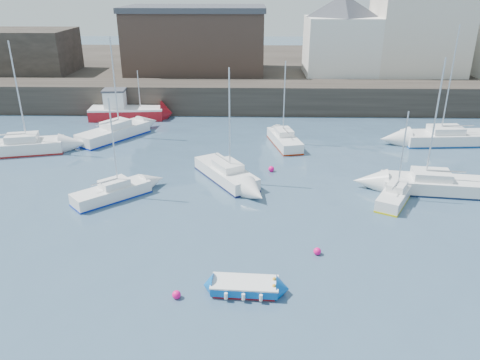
{
  "coord_description": "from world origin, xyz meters",
  "views": [
    {
      "loc": [
        0.64,
        -15.05,
        13.01
      ],
      "look_at": [
        0.0,
        12.0,
        1.5
      ],
      "focal_mm": 35.0,
      "sensor_mm": 36.0,
      "label": 1
    }
  ],
  "objects_px": {
    "fishing_boat": "(124,109)",
    "sailboat_e": "(19,146)",
    "sailboat_c": "(395,195)",
    "sailboat_f": "(284,140)",
    "blue_dinghy": "(245,286)",
    "sailboat_a": "(112,192)",
    "buoy_far": "(271,171)",
    "sailboat_d": "(434,184)",
    "sailboat_h": "(114,132)",
    "buoy_mid": "(317,254)",
    "buoy_near": "(177,298)",
    "sailboat_g": "(448,137)",
    "sailboat_b": "(226,173)"
  },
  "relations": [
    {
      "from": "sailboat_b",
      "to": "sailboat_f",
      "type": "xyz_separation_m",
      "value": [
        4.62,
        7.77,
        -0.02
      ]
    },
    {
      "from": "blue_dinghy",
      "to": "sailboat_e",
      "type": "distance_m",
      "value": 26.13
    },
    {
      "from": "sailboat_a",
      "to": "sailboat_e",
      "type": "height_order",
      "value": "sailboat_e"
    },
    {
      "from": "sailboat_h",
      "to": "fishing_boat",
      "type": "bearing_deg",
      "value": 96.07
    },
    {
      "from": "sailboat_b",
      "to": "buoy_mid",
      "type": "xyz_separation_m",
      "value": [
        5.22,
        -9.76,
        -0.52
      ]
    },
    {
      "from": "sailboat_f",
      "to": "buoy_near",
      "type": "bearing_deg",
      "value": -106.06
    },
    {
      "from": "fishing_boat",
      "to": "sailboat_d",
      "type": "height_order",
      "value": "sailboat_d"
    },
    {
      "from": "sailboat_a",
      "to": "sailboat_b",
      "type": "bearing_deg",
      "value": 24.76
    },
    {
      "from": "sailboat_c",
      "to": "sailboat_f",
      "type": "xyz_separation_m",
      "value": [
        -6.38,
        11.05,
        0.05
      ]
    },
    {
      "from": "fishing_boat",
      "to": "sailboat_g",
      "type": "relative_size",
      "value": 0.76
    },
    {
      "from": "sailboat_a",
      "to": "buoy_far",
      "type": "distance_m",
      "value": 11.63
    },
    {
      "from": "fishing_boat",
      "to": "buoy_far",
      "type": "xyz_separation_m",
      "value": [
        14.5,
        -14.25,
        -0.94
      ]
    },
    {
      "from": "fishing_boat",
      "to": "sailboat_f",
      "type": "distance_m",
      "value": 17.83
    },
    {
      "from": "fishing_boat",
      "to": "sailboat_c",
      "type": "distance_m",
      "value": 29.38
    },
    {
      "from": "fishing_boat",
      "to": "sailboat_f",
      "type": "xyz_separation_m",
      "value": [
        15.85,
        -8.16,
        -0.45
      ]
    },
    {
      "from": "sailboat_b",
      "to": "buoy_far",
      "type": "bearing_deg",
      "value": 27.17
    },
    {
      "from": "fishing_boat",
      "to": "sailboat_d",
      "type": "xyz_separation_m",
      "value": [
        25.25,
        -17.65,
        -0.41
      ]
    },
    {
      "from": "fishing_boat",
      "to": "sailboat_f",
      "type": "relative_size",
      "value": 1.07
    },
    {
      "from": "blue_dinghy",
      "to": "sailboat_f",
      "type": "height_order",
      "value": "sailboat_f"
    },
    {
      "from": "sailboat_e",
      "to": "buoy_mid",
      "type": "distance_m",
      "value": 26.94
    },
    {
      "from": "blue_dinghy",
      "to": "sailboat_f",
      "type": "distance_m",
      "value": 21.05
    },
    {
      "from": "sailboat_a",
      "to": "sailboat_g",
      "type": "xyz_separation_m",
      "value": [
        26.07,
        11.84,
        0.1
      ]
    },
    {
      "from": "sailboat_c",
      "to": "buoy_far",
      "type": "xyz_separation_m",
      "value": [
        -7.73,
        4.96,
        -0.45
      ]
    },
    {
      "from": "blue_dinghy",
      "to": "sailboat_c",
      "type": "height_order",
      "value": "sailboat_c"
    },
    {
      "from": "blue_dinghy",
      "to": "sailboat_d",
      "type": "height_order",
      "value": "sailboat_d"
    },
    {
      "from": "blue_dinghy",
      "to": "sailboat_a",
      "type": "relative_size",
      "value": 0.47
    },
    {
      "from": "buoy_far",
      "to": "sailboat_e",
      "type": "bearing_deg",
      "value": 170.26
    },
    {
      "from": "blue_dinghy",
      "to": "sailboat_b",
      "type": "xyz_separation_m",
      "value": [
        -1.51,
        13.05,
        0.2
      ]
    },
    {
      "from": "blue_dinghy",
      "to": "sailboat_c",
      "type": "distance_m",
      "value": 13.62
    },
    {
      "from": "sailboat_a",
      "to": "sailboat_h",
      "type": "distance_m",
      "value": 12.99
    },
    {
      "from": "sailboat_b",
      "to": "sailboat_f",
      "type": "relative_size",
      "value": 1.13
    },
    {
      "from": "sailboat_a",
      "to": "buoy_far",
      "type": "xyz_separation_m",
      "value": [
        10.49,
        5.01,
        -0.46
      ]
    },
    {
      "from": "sailboat_c",
      "to": "sailboat_d",
      "type": "height_order",
      "value": "sailboat_d"
    },
    {
      "from": "blue_dinghy",
      "to": "sailboat_a",
      "type": "distance_m",
      "value": 13.07
    },
    {
      "from": "sailboat_g",
      "to": "buoy_mid",
      "type": "xyz_separation_m",
      "value": [
        -13.64,
        -18.28,
        -0.56
      ]
    },
    {
      "from": "sailboat_b",
      "to": "sailboat_c",
      "type": "bearing_deg",
      "value": -16.61
    },
    {
      "from": "blue_dinghy",
      "to": "sailboat_g",
      "type": "bearing_deg",
      "value": 51.2
    },
    {
      "from": "sailboat_c",
      "to": "buoy_far",
      "type": "height_order",
      "value": "sailboat_c"
    },
    {
      "from": "fishing_boat",
      "to": "sailboat_a",
      "type": "relative_size",
      "value": 1.15
    },
    {
      "from": "fishing_boat",
      "to": "buoy_far",
      "type": "relative_size",
      "value": 17.42
    },
    {
      "from": "fishing_boat",
      "to": "sailboat_e",
      "type": "bearing_deg",
      "value": -119.04
    },
    {
      "from": "sailboat_e",
      "to": "buoy_near",
      "type": "bearing_deg",
      "value": -50.09
    },
    {
      "from": "sailboat_e",
      "to": "sailboat_f",
      "type": "bearing_deg",
      "value": 6.74
    },
    {
      "from": "sailboat_c",
      "to": "fishing_boat",
      "type": "bearing_deg",
      "value": 139.16
    },
    {
      "from": "sailboat_a",
      "to": "sailboat_e",
      "type": "distance_m",
      "value": 13.12
    },
    {
      "from": "fishing_boat",
      "to": "sailboat_h",
      "type": "height_order",
      "value": "sailboat_h"
    },
    {
      "from": "sailboat_c",
      "to": "buoy_near",
      "type": "relative_size",
      "value": 14.83
    },
    {
      "from": "buoy_near",
      "to": "blue_dinghy",
      "type": "bearing_deg",
      "value": 9.32
    },
    {
      "from": "fishing_boat",
      "to": "buoy_mid",
      "type": "height_order",
      "value": "fishing_boat"
    },
    {
      "from": "sailboat_f",
      "to": "buoy_mid",
      "type": "height_order",
      "value": "sailboat_f"
    }
  ]
}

